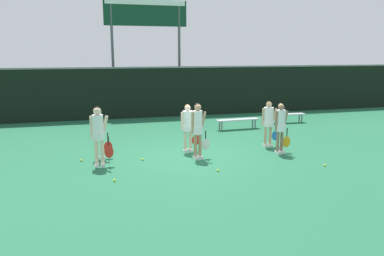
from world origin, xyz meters
name	(u,v)px	position (x,y,z in m)	size (l,w,h in m)	color
ground_plane	(191,156)	(0.00, 0.00, 0.00)	(140.00, 140.00, 0.00)	#216642
fence_windscreen	(152,92)	(0.00, 7.68, 1.31)	(60.00, 0.08, 2.60)	black
scoreboard	(146,24)	(-0.07, 8.90, 4.77)	(4.35, 0.15, 5.99)	#515156
bench_courtside	(238,120)	(3.09, 3.65, 0.39)	(1.96, 0.47, 0.45)	#B2B2B7
bench_far	(287,115)	(5.92, 4.46, 0.38)	(1.78, 0.47, 0.44)	#B2B2B7
player_0	(98,131)	(-2.89, -0.43, 1.06)	(0.64, 0.37, 1.78)	beige
player_1	(198,127)	(0.12, -0.40, 1.04)	(0.62, 0.33, 1.77)	tan
player_2	(281,125)	(2.93, -0.47, 0.97)	(0.62, 0.35, 1.67)	#8C664C
player_3	(99,129)	(-2.86, 0.41, 0.97)	(0.62, 0.35, 1.64)	beige
player_4	(188,124)	(0.03, 0.51, 0.95)	(0.67, 0.39, 1.62)	beige
player_5	(269,120)	(2.96, 0.46, 0.97)	(0.69, 0.40, 1.63)	tan
tennis_ball_0	(114,180)	(-2.56, -1.90, 0.04)	(0.07, 0.07, 0.07)	#CCE033
tennis_ball_1	(218,170)	(0.31, -1.80, 0.04)	(0.07, 0.07, 0.07)	#CCE033
tennis_ball_2	(142,159)	(-1.60, -0.13, 0.03)	(0.07, 0.07, 0.07)	#CCE033
tennis_ball_3	(82,160)	(-3.43, 0.26, 0.03)	(0.07, 0.07, 0.07)	#CCE033
tennis_ball_4	(109,149)	(-2.55, 1.48, 0.03)	(0.07, 0.07, 0.07)	#CCE033
tennis_ball_5	(325,165)	(3.52, -2.15, 0.03)	(0.07, 0.07, 0.07)	#CCE033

